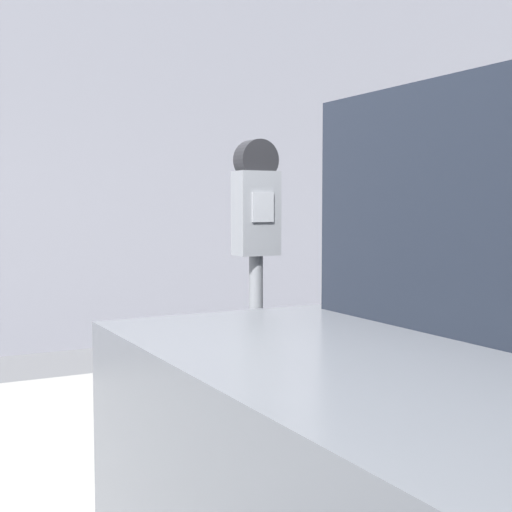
{
  "coord_description": "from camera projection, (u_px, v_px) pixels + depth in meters",
  "views": [
    {
      "loc": [
        -1.09,
        -1.71,
        1.4
      ],
      "look_at": [
        0.4,
        1.11,
        1.17
      ],
      "focal_mm": 50.0,
      "sensor_mm": 36.0,
      "label": 1
    }
  ],
  "objects": [
    {
      "name": "building_facade",
      "position": [
        7.0,
        99.0,
        6.62
      ],
      "size": [
        24.0,
        0.3,
        4.77
      ],
      "color": "gray",
      "rests_on": "ground_plane"
    },
    {
      "name": "sidewalk",
      "position": [
        104.0,
        441.0,
        4.05
      ],
      "size": [
        24.0,
        2.8,
        0.12
      ],
      "color": "#9E9B96",
      "rests_on": "ground_plane"
    },
    {
      "name": "parking_meter",
      "position": [
        256.0,
        244.0,
        3.19
      ],
      "size": [
        0.19,
        0.13,
        1.57
      ],
      "color": "slate",
      "rests_on": "sidewalk"
    }
  ]
}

